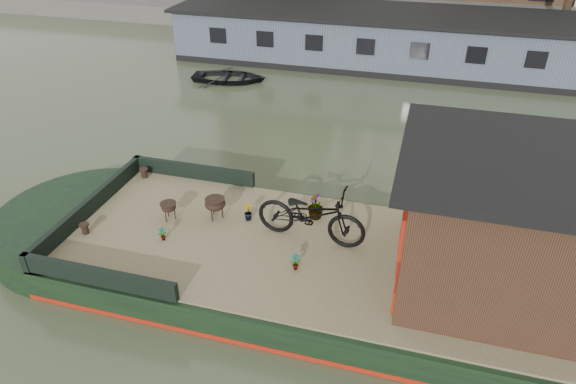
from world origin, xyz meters
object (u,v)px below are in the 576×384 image
(bicycle, at_px, (311,214))
(potted_plant_a, at_px, (295,262))
(brazier_rear, at_px, (169,211))
(dinghy, at_px, (229,74))
(brazier_front, at_px, (216,208))
(cabin, at_px, (519,225))

(bicycle, relative_size, potted_plant_a, 6.38)
(brazier_rear, height_order, dinghy, brazier_rear)
(bicycle, bearing_deg, brazier_front, 89.88)
(bicycle, distance_m, potted_plant_a, 1.05)
(bicycle, relative_size, brazier_front, 4.66)
(potted_plant_a, bearing_deg, brazier_rear, 163.77)
(brazier_rear, bearing_deg, cabin, -2.03)
(cabin, relative_size, dinghy, 1.42)
(cabin, bearing_deg, brazier_rear, 177.97)
(brazier_front, bearing_deg, cabin, -5.45)
(bicycle, xyz_separation_m, brazier_front, (-2.03, 0.17, -0.33))
(cabin, xyz_separation_m, brazier_front, (-5.53, 0.53, -1.00))
(cabin, distance_m, bicycle, 3.58)
(bicycle, bearing_deg, cabin, -91.19)
(bicycle, bearing_deg, dinghy, 34.18)
(cabin, relative_size, bicycle, 1.88)
(bicycle, bearing_deg, potted_plant_a, -177.88)
(potted_plant_a, relative_size, brazier_rear, 0.87)
(bicycle, relative_size, brazier_rear, 5.58)
(brazier_front, height_order, dinghy, brazier_front)
(brazier_front, distance_m, dinghy, 10.28)
(bicycle, relative_size, dinghy, 0.76)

